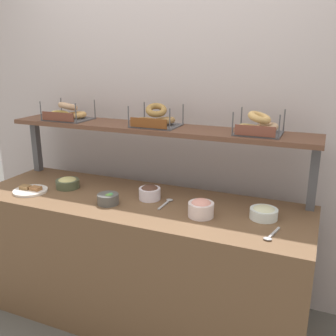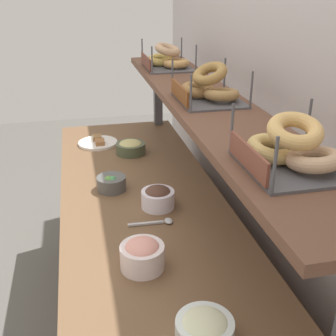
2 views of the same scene
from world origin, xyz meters
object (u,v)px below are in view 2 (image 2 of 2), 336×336
Objects in this scene: serving_plate_white at (98,142)px; bowl_scallion_spread at (205,328)px; bagel_basket_sesame at (167,60)px; bagel_basket_plain at (291,150)px; bowl_chocolate_spread at (158,197)px; serving_spoon_near_plate at (158,222)px; bowl_veggie_mix at (111,183)px; bowl_hummus at (131,147)px; bowl_lox_spread at (142,254)px; bagel_basket_everything at (208,89)px.

bowl_scallion_spread is at bearing 6.62° from serving_plate_white.
bagel_basket_sesame is 1.37m from bagel_basket_plain.
bowl_chocolate_spread is 0.14m from serving_spoon_near_plate.
bowl_chocolate_spread reaches higher than bowl_veggie_mix.
bowl_hummus is 0.75m from serving_spoon_near_plate.
bowl_hummus is (-1.34, -0.01, 0.00)m from bowl_scallion_spread.
bowl_lox_spread reaches higher than bowl_veggie_mix.
bagel_basket_everything is (-0.44, 0.35, 0.43)m from bowl_lox_spread.
bagel_basket_sesame is at bearing 83.25° from serving_plate_white.
bowl_hummus is at bearing -156.34° from bagel_basket_everything.
serving_spoon_near_plate is at bearing -10.33° from bowl_chocolate_spread.
serving_spoon_near_plate is 1.02m from bagel_basket_sesame.
bagel_basket_sesame is at bearing 164.68° from bowl_chocolate_spread.
serving_spoon_near_plate is 0.62× the size of bagel_basket_plain.
bowl_lox_spread is at bearing -161.74° from bowl_scallion_spread.
bowl_chocolate_spread is 0.49m from bagel_basket_everything.
bowl_veggie_mix reaches higher than serving_spoon_near_plate.
bagel_basket_plain is at bearing 56.94° from bowl_lox_spread.
bowl_lox_spread is 0.92× the size of bowl_hummus.
bagel_basket_sesame is (-1.47, 0.22, 0.44)m from bowl_scallion_spread.
bowl_scallion_spread is 1.06× the size of bowl_lox_spread.
bowl_chocolate_spread is 0.44× the size of bagel_basket_sesame.
bagel_basket_plain reaches higher than bowl_veggie_mix.
bowl_scallion_spread is 0.52m from bagel_basket_plain.
bagel_basket_sesame is at bearing 163.59° from bowl_lox_spread.
bagel_basket_sesame reaches higher than bowl_veggie_mix.
bowl_scallion_spread and bowl_hummus have the same top height.
bowl_lox_spread is at bearing -123.06° from bagel_basket_plain.
bowl_chocolate_spread is 0.49× the size of bagel_basket_plain.
bowl_lox_spread is 0.59m from bowl_veggie_mix.
bowl_hummus is 0.25m from serving_plate_white.
bagel_basket_sesame reaches higher than bowl_chocolate_spread.
bagel_basket_plain is at bearing 27.16° from serving_spoon_near_plate.
bowl_hummus reaches higher than serving_spoon_near_plate.
bagel_basket_plain reaches higher than serving_plate_white.
bagel_basket_everything is at bearing -179.33° from bagel_basket_plain.
bowl_lox_spread is 0.65× the size of serving_plate_white.
bagel_basket_everything reaches higher than bowl_lox_spread.
bowl_lox_spread reaches higher than serving_spoon_near_plate.
bowl_veggie_mix is at bearing 1.92° from serving_plate_white.
bowl_chocolate_spread is at bearing 161.50° from bowl_lox_spread.
serving_plate_white is at bearing -173.38° from bowl_scallion_spread.
bagel_basket_sesame reaches higher than bowl_scallion_spread.
bagel_basket_sesame reaches higher than serving_plate_white.
bowl_scallion_spread is 0.55× the size of bagel_basket_plain.
bagel_basket_everything is at bearing 28.99° from serving_plate_white.
bowl_chocolate_spread is 0.61× the size of serving_plate_white.
bowl_chocolate_spread is (0.20, 0.17, 0.01)m from bowl_veggie_mix.
serving_plate_white is at bearing -176.82° from bowl_lox_spread.
bagel_basket_plain is (1.41, 0.42, 0.47)m from serving_plate_white.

